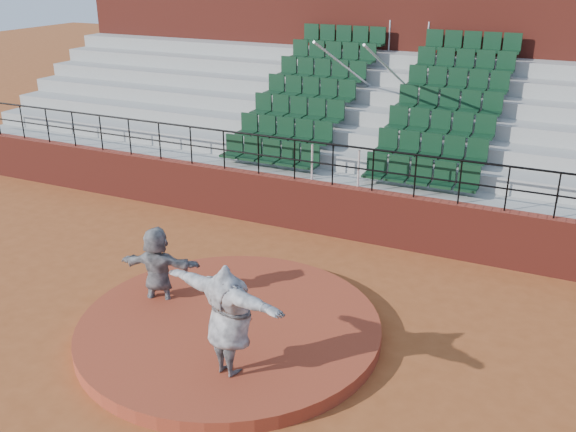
{
  "coord_description": "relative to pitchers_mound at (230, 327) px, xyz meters",
  "views": [
    {
      "loc": [
        5.26,
        -8.66,
        6.4
      ],
      "look_at": [
        0.0,
        2.5,
        1.4
      ],
      "focal_mm": 40.0,
      "sensor_mm": 36.0,
      "label": 1
    }
  ],
  "objects": [
    {
      "name": "pitching_rubber",
      "position": [
        0.0,
        0.15,
        0.14
      ],
      "size": [
        0.6,
        0.15,
        0.03
      ],
      "primitive_type": "cube",
      "color": "white",
      "rests_on": "pitchers_mound"
    },
    {
      "name": "pitchers_mound",
      "position": [
        0.0,
        0.0,
        0.0
      ],
      "size": [
        5.5,
        5.5,
        0.25
      ],
      "primitive_type": "cylinder",
      "color": "#943721",
      "rests_on": "ground"
    },
    {
      "name": "seating_deck",
      "position": [
        0.0,
        8.65,
        1.31
      ],
      "size": [
        24.0,
        5.97,
        4.63
      ],
      "color": "#979791",
      "rests_on": "ground"
    },
    {
      "name": "fielder",
      "position": [
        -1.68,
        0.22,
        0.73
      ],
      "size": [
        1.66,
        0.9,
        1.71
      ],
      "primitive_type": "imported",
      "rotation": [
        0.0,
        0.0,
        3.4
      ],
      "color": "black",
      "rests_on": "ground"
    },
    {
      "name": "boundary_wall",
      "position": [
        0.0,
        5.0,
        0.53
      ],
      "size": [
        24.0,
        0.3,
        1.3
      ],
      "primitive_type": "cube",
      "color": "maroon",
      "rests_on": "ground"
    },
    {
      "name": "wall_railing",
      "position": [
        0.0,
        5.0,
        1.9
      ],
      "size": [
        24.04,
        0.05,
        1.03
      ],
      "color": "black",
      "rests_on": "boundary_wall"
    },
    {
      "name": "pitcher",
      "position": [
        0.78,
        -1.31,
        1.08
      ],
      "size": [
        2.42,
        1.15,
        1.9
      ],
      "primitive_type": "imported",
      "rotation": [
        0.0,
        0.0,
        2.91
      ],
      "color": "black",
      "rests_on": "pitchers_mound"
    },
    {
      "name": "ground",
      "position": [
        0.0,
        0.0,
        -0.12
      ],
      "size": [
        90.0,
        90.0,
        0.0
      ],
      "primitive_type": "plane",
      "color": "#964A21",
      "rests_on": "ground"
    },
    {
      "name": "press_box_facade",
      "position": [
        0.0,
        12.6,
        3.43
      ],
      "size": [
        24.0,
        3.0,
        7.1
      ],
      "primitive_type": "cube",
      "color": "maroon",
      "rests_on": "ground"
    }
  ]
}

